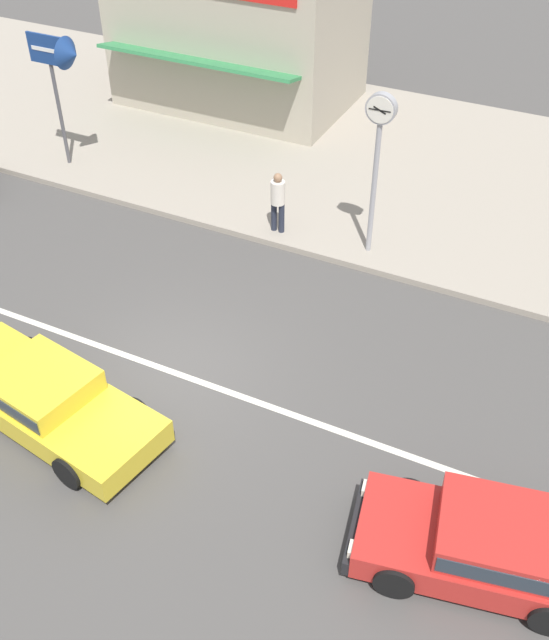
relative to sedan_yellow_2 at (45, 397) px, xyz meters
The scene contains 9 objects.
ground_plane 2.45m from the sedan_yellow_2, 56.55° to the left, with size 160.00×160.00×0.00m, color #4C4947.
lane_centre_stripe 2.45m from the sedan_yellow_2, 56.55° to the left, with size 50.40×0.14×0.01m, color silver.
kerb_strip 11.82m from the sedan_yellow_2, 83.59° to the left, with size 68.00×10.00×0.15m, color #9E9384.
sedan_yellow_2 is the anchor object (origin of this frame).
hatchback_red_3 7.74m from the sedan_yellow_2, ahead, with size 3.81×2.25×1.10m.
street_clock 8.49m from the sedan_yellow_2, 65.92° to the left, with size 0.65×0.22×3.80m.
arrow_signboard 9.68m from the sedan_yellow_2, 123.27° to the left, with size 1.51×0.82×3.56m.
pedestrian_by_shop 7.33m from the sedan_yellow_2, 81.65° to the left, with size 0.34×0.34×1.54m.
shopfront_mid_block 14.39m from the sedan_yellow_2, 104.13° to the left, with size 7.08×5.26×4.55m.
Camera 1 is at (6.44, -8.60, 9.97)m, focal length 42.00 mm.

